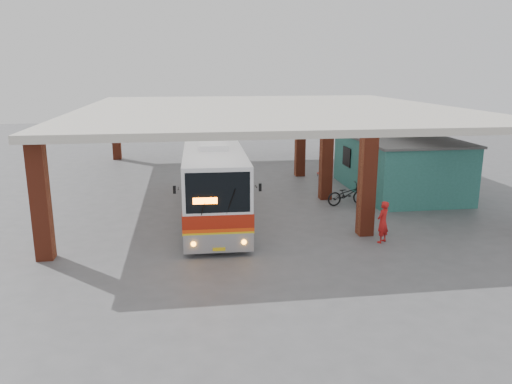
{
  "coord_description": "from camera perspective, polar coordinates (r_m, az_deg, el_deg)",
  "views": [
    {
      "loc": [
        -4.35,
        -22.06,
        6.75
      ],
      "look_at": [
        -1.16,
        0.0,
        1.24
      ],
      "focal_mm": 35.0,
      "sensor_mm": 36.0,
      "label": 1
    }
  ],
  "objects": [
    {
      "name": "motorcycle",
      "position": [
        25.77,
        10.37,
        -0.24
      ],
      "size": [
        2.25,
        1.1,
        1.13
      ],
      "primitive_type": "imported",
      "rotation": [
        0.0,
        0.0,
        1.74
      ],
      "color": "black",
      "rests_on": "ground"
    },
    {
      "name": "coach_bus",
      "position": [
        23.86,
        -4.98,
        1.83
      ],
      "size": [
        2.92,
        12.44,
        3.6
      ],
      "rotation": [
        0.0,
        0.0,
        -0.03
      ],
      "color": "white",
      "rests_on": "ground"
    },
    {
      "name": "ground",
      "position": [
        23.47,
        2.82,
        -2.85
      ],
      "size": [
        90.0,
        90.0,
        0.0
      ],
      "primitive_type": "plane",
      "color": "#515154",
      "rests_on": "ground"
    },
    {
      "name": "canopy_roof",
      "position": [
        29.05,
        1.44,
        9.43
      ],
      "size": [
        21.0,
        23.0,
        0.3
      ],
      "primitive_type": "cube",
      "color": "beige",
      "rests_on": "brick_columns"
    },
    {
      "name": "shop_building",
      "position": [
        29.09,
        15.98,
        3.07
      ],
      "size": [
        5.2,
        8.2,
        3.11
      ],
      "color": "#28655B",
      "rests_on": "ground"
    },
    {
      "name": "brick_columns",
      "position": [
        28.04,
        3.8,
        4.46
      ],
      "size": [
        20.1,
        21.6,
        4.35
      ],
      "color": "maroon",
      "rests_on": "ground"
    },
    {
      "name": "red_chair",
      "position": [
        32.42,
        7.55,
        2.37
      ],
      "size": [
        0.41,
        0.41,
        0.75
      ],
      "rotation": [
        0.0,
        0.0,
        0.03
      ],
      "color": "#AE1C12",
      "rests_on": "ground"
    },
    {
      "name": "pedestrian",
      "position": [
        20.44,
        14.29,
        -3.34
      ],
      "size": [
        0.74,
        0.7,
        1.7
      ],
      "primitive_type": "imported",
      "rotation": [
        0.0,
        0.0,
        3.82
      ],
      "color": "#B41716",
      "rests_on": "ground"
    }
  ]
}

